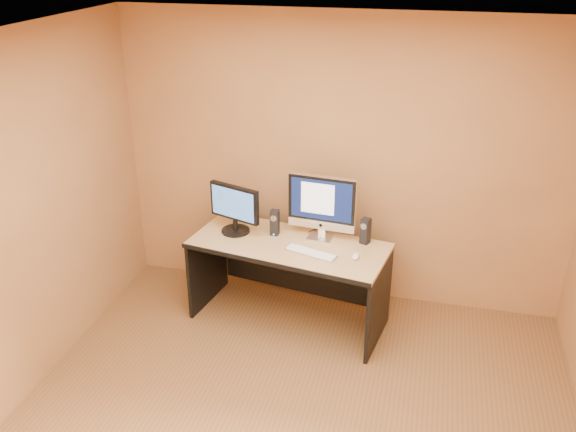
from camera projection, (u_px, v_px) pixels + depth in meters
The scene contains 11 objects.
walls at pixel (286, 277), 3.60m from camera, with size 4.00×4.00×2.60m, color #9D6C3F, non-canonical shape.
ceiling at pixel (286, 53), 3.04m from camera, with size 4.00×4.00×0.00m, color white.
desk at pixel (289, 283), 5.29m from camera, with size 1.65×0.72×0.76m, color tan, non-canonical shape.
imac at pixel (321, 208), 5.11m from camera, with size 0.59×0.22×0.57m, color silver, non-canonical shape.
second_monitor at pixel (235, 209), 5.24m from camera, with size 0.49×0.25×0.43m, color black, non-canonical shape.
speaker_left at pixel (275, 223), 5.24m from camera, with size 0.07×0.07×0.23m, color black, non-canonical shape.
speaker_right at pixel (365, 231), 5.10m from camera, with size 0.07×0.07×0.23m, color black, non-canonical shape.
keyboard at pixel (311, 253), 4.97m from camera, with size 0.44×0.12×0.02m, color silver.
mouse at pixel (356, 256), 4.90m from camera, with size 0.06×0.11×0.04m, color white.
cable_a at pixel (326, 233), 5.31m from camera, with size 0.01×0.01×0.23m, color black.
cable_b at pixel (316, 229), 5.37m from camera, with size 0.01×0.01×0.19m, color black.
Camera 1 is at (0.76, -3.01, 3.15)m, focal length 38.00 mm.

